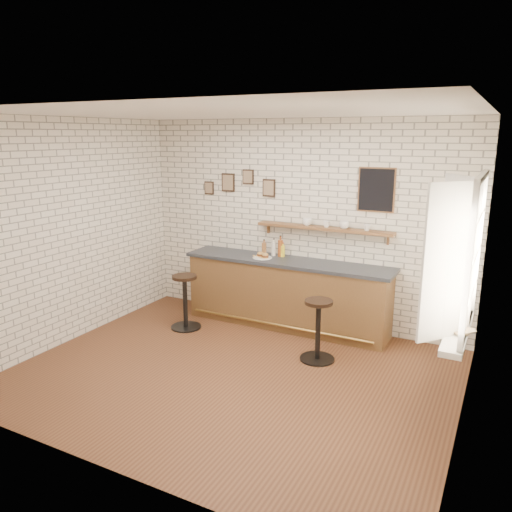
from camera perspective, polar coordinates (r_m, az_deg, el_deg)
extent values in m
plane|color=brown|center=(6.11, -2.64, -13.28)|extent=(5.00, 5.00, 0.00)
cube|color=brown|center=(7.36, 3.51, -4.45)|extent=(3.00, 0.58, 0.96)
cube|color=#2D333A|center=(7.21, 3.57, -0.64)|extent=(3.10, 0.62, 0.05)
cylinder|color=olive|center=(7.20, 2.43, -7.88)|extent=(2.79, 0.04, 0.04)
cylinder|color=white|center=(7.30, 0.73, -0.19)|extent=(0.28, 0.28, 0.01)
cylinder|color=gold|center=(7.29, 1.18, -0.16)|extent=(0.05, 0.05, 0.00)
cylinder|color=gold|center=(7.29, 0.87, -0.16)|extent=(0.05, 0.05, 0.00)
cylinder|color=gold|center=(7.40, 0.14, 0.07)|extent=(0.06, 0.06, 0.00)
cylinder|color=gold|center=(7.32, 1.05, -0.09)|extent=(0.06, 0.06, 0.00)
cylinder|color=gold|center=(7.32, -0.15, -0.09)|extent=(0.06, 0.06, 0.00)
cylinder|color=gold|center=(7.28, 1.21, -0.16)|extent=(0.04, 0.04, 0.00)
cylinder|color=gold|center=(7.26, 0.59, -0.21)|extent=(0.05, 0.05, 0.00)
cylinder|color=gold|center=(7.30, -0.25, -0.13)|extent=(0.04, 0.04, 0.00)
cylinder|color=gold|center=(7.39, -0.26, 0.05)|extent=(0.05, 0.05, 0.00)
cylinder|color=gold|center=(7.25, 0.87, -0.23)|extent=(0.06, 0.06, 0.00)
cylinder|color=gold|center=(7.36, 0.11, -0.02)|extent=(0.04, 0.04, 0.00)
cylinder|color=gold|center=(7.27, 0.90, -0.19)|extent=(0.05, 0.05, 0.00)
cylinder|color=gold|center=(7.30, 1.22, -0.14)|extent=(0.05, 0.05, 0.00)
cylinder|color=gold|center=(7.27, 0.87, -0.18)|extent=(0.05, 0.05, 0.00)
cylinder|color=brown|center=(7.51, 0.93, 0.85)|extent=(0.07, 0.07, 0.18)
cylinder|color=brown|center=(7.48, 0.93, 1.66)|extent=(0.03, 0.03, 0.04)
cylinder|color=black|center=(7.48, 0.93, 1.86)|extent=(0.03, 0.03, 0.01)
cylinder|color=silver|center=(7.44, 2.03, 0.81)|extent=(0.07, 0.07, 0.20)
cylinder|color=silver|center=(7.41, 2.03, 1.73)|extent=(0.02, 0.02, 0.04)
cylinder|color=black|center=(7.40, 2.04, 1.95)|extent=(0.03, 0.03, 0.01)
cylinder|color=#944417|center=(7.38, 2.80, 0.89)|extent=(0.08, 0.08, 0.25)
cylinder|color=#944417|center=(7.35, 2.82, 2.03)|extent=(0.03, 0.03, 0.06)
cylinder|color=black|center=(7.35, 2.82, 2.29)|extent=(0.03, 0.03, 0.01)
cylinder|color=yellow|center=(7.38, 3.05, 0.56)|extent=(0.07, 0.07, 0.17)
cylinder|color=yellow|center=(7.36, 3.06, 1.33)|extent=(0.03, 0.03, 0.03)
cylinder|color=maroon|center=(7.35, 3.06, 1.50)|extent=(0.03, 0.03, 0.01)
cylinder|color=black|center=(7.50, -7.99, -8.01)|extent=(0.44, 0.44, 0.02)
cylinder|color=black|center=(7.37, -8.09, -5.29)|extent=(0.07, 0.07, 0.73)
cylinder|color=black|center=(7.25, -8.19, -2.39)|extent=(0.43, 0.43, 0.04)
cylinder|color=black|center=(6.49, 6.99, -11.57)|extent=(0.44, 0.44, 0.02)
cylinder|color=black|center=(6.34, 7.09, -8.52)|extent=(0.07, 0.07, 0.72)
cylinder|color=black|center=(6.21, 7.19, -5.24)|extent=(0.44, 0.44, 0.04)
cube|color=brown|center=(7.12, 7.72, 3.15)|extent=(2.00, 0.18, 0.04)
cube|color=brown|center=(7.54, 1.43, 3.25)|extent=(0.03, 0.04, 0.16)
cube|color=brown|center=(6.96, 14.87, 1.90)|extent=(0.03, 0.04, 0.16)
imported|color=white|center=(7.20, 5.84, 3.90)|extent=(0.14, 0.14, 0.11)
imported|color=white|center=(7.10, 8.04, 3.63)|extent=(0.13, 0.13, 0.09)
imported|color=white|center=(7.02, 10.04, 3.51)|extent=(0.17, 0.17, 0.11)
imported|color=white|center=(6.93, 12.57, 3.18)|extent=(0.11, 0.11, 0.09)
cube|color=black|center=(7.79, -3.19, 8.39)|extent=(0.22, 0.02, 0.28)
cube|color=black|center=(7.61, -0.90, 9.04)|extent=(0.18, 0.02, 0.22)
cube|color=black|center=(7.47, 1.49, 7.79)|extent=(0.20, 0.02, 0.26)
cube|color=black|center=(7.98, -5.37, 7.76)|extent=(0.16, 0.02, 0.20)
cube|color=black|center=(6.92, 13.60, 7.36)|extent=(0.46, 0.02, 0.56)
cube|color=white|center=(5.35, 22.11, -7.82)|extent=(0.20, 1.35, 0.06)
cube|color=white|center=(5.02, 24.46, 8.25)|extent=(0.05, 1.30, 0.06)
cube|color=white|center=(5.35, 22.86, -7.91)|extent=(0.05, 1.30, 0.06)
cube|color=white|center=(4.55, 23.06, -1.69)|extent=(0.05, 0.06, 1.50)
cube|color=white|center=(5.72, 24.08, 1.19)|extent=(0.05, 0.06, 1.50)
cube|color=white|center=(4.85, 21.61, -0.65)|extent=(0.40, 0.46, 1.46)
cube|color=white|center=(5.44, 22.30, 0.76)|extent=(0.40, 0.46, 1.46)
imported|color=tan|center=(5.26, 21.83, -7.72)|extent=(0.20, 0.24, 0.02)
imported|color=tan|center=(5.23, 21.82, -7.62)|extent=(0.27, 0.27, 0.02)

